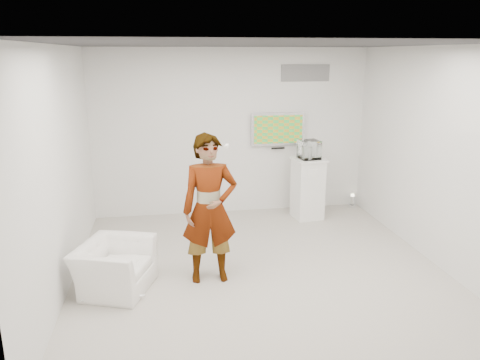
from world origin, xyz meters
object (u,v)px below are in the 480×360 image
(pedestal, at_px, (308,188))
(floor_uplight, at_px, (352,201))
(person, at_px, (210,209))
(armchair, at_px, (115,267))
(tv, at_px, (278,129))

(pedestal, xyz_separation_m, floor_uplight, (1.05, 0.43, -0.42))
(person, xyz_separation_m, armchair, (-1.22, -0.08, -0.67))
(person, height_order, pedestal, person)
(person, bearing_deg, tv, 58.59)
(person, xyz_separation_m, pedestal, (1.98, 2.11, -0.43))
(tv, height_order, armchair, tv)
(armchair, bearing_deg, pedestal, -35.81)
(person, distance_m, armchair, 1.39)
(armchair, xyz_separation_m, floor_uplight, (4.25, 2.62, -0.18))
(tv, relative_size, armchair, 1.07)
(person, bearing_deg, pedestal, 45.61)
(armchair, height_order, pedestal, pedestal)
(tv, bearing_deg, floor_uplight, -4.03)
(tv, relative_size, pedestal, 0.92)
(tv, xyz_separation_m, armchair, (-2.76, -2.73, -1.25))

